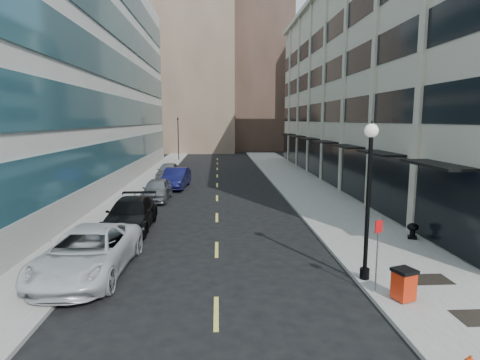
{
  "coord_description": "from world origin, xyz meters",
  "views": [
    {
      "loc": [
        0.09,
        -9.4,
        5.79
      ],
      "look_at": [
        1.26,
        11.78,
        2.59
      ],
      "focal_mm": 30.0,
      "sensor_mm": 36.0,
      "label": 1
    }
  ],
  "objects": [
    {
      "name": "ground",
      "position": [
        0.0,
        0.0,
        0.0
      ],
      "size": [
        160.0,
        160.0,
        0.0
      ],
      "primitive_type": "plane",
      "color": "black",
      "rests_on": "ground"
    },
    {
      "name": "sidewalk_right",
      "position": [
        7.5,
        20.0,
        0.07
      ],
      "size": [
        5.0,
        80.0,
        0.15
      ],
      "primitive_type": "cube",
      "color": "gray",
      "rests_on": "ground"
    },
    {
      "name": "sidewalk_left",
      "position": [
        -6.5,
        20.0,
        0.07
      ],
      "size": [
        3.0,
        80.0,
        0.15
      ],
      "primitive_type": "cube",
      "color": "gray",
      "rests_on": "ground"
    },
    {
      "name": "building_right",
      "position": [
        16.94,
        26.99,
        8.99
      ],
      "size": [
        15.3,
        46.5,
        18.25
      ],
      "color": "#B2AC96",
      "rests_on": "ground"
    },
    {
      "name": "building_left",
      "position": [
        -15.95,
        27.0,
        9.99
      ],
      "size": [
        16.14,
        46.0,
        20.0
      ],
      "color": "silver",
      "rests_on": "ground"
    },
    {
      "name": "skyline_tan_near",
      "position": [
        -4.0,
        68.0,
        14.0
      ],
      "size": [
        14.0,
        18.0,
        28.0
      ],
      "primitive_type": "cube",
      "color": "#91755E",
      "rests_on": "ground"
    },
    {
      "name": "skyline_brown",
      "position": [
        8.0,
        72.0,
        17.0
      ],
      "size": [
        12.0,
        16.0,
        34.0
      ],
      "primitive_type": "cube",
      "color": "brown",
      "rests_on": "ground"
    },
    {
      "name": "skyline_tan_far",
      "position": [
        -14.0,
        78.0,
        11.0
      ],
      "size": [
        12.0,
        14.0,
        22.0
      ],
      "primitive_type": "cube",
      "color": "#91755E",
      "rests_on": "ground"
    },
    {
      "name": "skyline_stone",
      "position": [
        18.0,
        66.0,
        10.0
      ],
      "size": [
        10.0,
        14.0,
        20.0
      ],
      "primitive_type": "cube",
      "color": "#B2AC96",
      "rests_on": "ground"
    },
    {
      "name": "grate_mid",
      "position": [
        7.6,
        1.0,
        0.15
      ],
      "size": [
        1.4,
        1.0,
        0.01
      ],
      "primitive_type": "cube",
      "color": "black",
      "rests_on": "sidewalk_right"
    },
    {
      "name": "grate_far",
      "position": [
        7.6,
        3.8,
        0.15
      ],
      "size": [
        1.4,
        1.0,
        0.01
      ],
      "primitive_type": "cube",
      "color": "black",
      "rests_on": "sidewalk_right"
    },
    {
      "name": "road_centerline",
      "position": [
        0.0,
        17.0,
        0.01
      ],
      "size": [
        0.15,
        68.2,
        0.01
      ],
      "color": "#D8CC4C",
      "rests_on": "ground"
    },
    {
      "name": "traffic_signal",
      "position": [
        -5.5,
        48.0,
        5.72
      ],
      "size": [
        0.66,
        0.66,
        6.98
      ],
      "color": "black",
      "rests_on": "ground"
    },
    {
      "name": "car_white_van",
      "position": [
        -4.8,
        5.3,
        0.87
      ],
      "size": [
        3.13,
        6.37,
        1.74
      ],
      "primitive_type": "imported",
      "rotation": [
        0.0,
        0.0,
        -0.04
      ],
      "color": "silver",
      "rests_on": "ground"
    },
    {
      "name": "car_black_pickup",
      "position": [
        -4.56,
        11.6,
        0.82
      ],
      "size": [
        2.35,
        5.66,
        1.64
      ],
      "primitive_type": "imported",
      "rotation": [
        0.0,
        0.0,
        0.01
      ],
      "color": "black",
      "rests_on": "ground"
    },
    {
      "name": "car_silver_sedan",
      "position": [
        -4.34,
        19.42,
        0.79
      ],
      "size": [
        1.93,
        4.64,
        1.57
      ],
      "primitive_type": "imported",
      "rotation": [
        0.0,
        0.0,
        -0.02
      ],
      "color": "gray",
      "rests_on": "ground"
    },
    {
      "name": "car_blue_sedan",
      "position": [
        -3.5,
        24.68,
        0.86
      ],
      "size": [
        2.26,
        5.34,
        1.71
      ],
      "primitive_type": "imported",
      "rotation": [
        0.0,
        0.0,
        -0.09
      ],
      "color": "#111342",
      "rests_on": "ground"
    },
    {
      "name": "car_grey_sedan",
      "position": [
        -4.8,
        30.0,
        0.81
      ],
      "size": [
        2.16,
        4.84,
        1.62
      ],
      "primitive_type": "imported",
      "rotation": [
        0.0,
        0.0,
        -0.05
      ],
      "color": "slate",
      "rests_on": "ground"
    },
    {
      "name": "trash_bin",
      "position": [
        5.89,
        2.24,
        0.7
      ],
      "size": [
        0.8,
        0.8,
        1.03
      ],
      "rotation": [
        0.0,
        0.0,
        0.34
      ],
      "color": "red",
      "rests_on": "sidewalk_right"
    },
    {
      "name": "lamppost",
      "position": [
        5.3,
        4.0,
        3.46
      ],
      "size": [
        0.47,
        0.47,
        5.64
      ],
      "color": "black",
      "rests_on": "sidewalk_right"
    },
    {
      "name": "sign_post",
      "position": [
        5.3,
        2.99,
        1.79
      ],
      "size": [
        0.29,
        0.15,
        2.57
      ],
      "rotation": [
        0.0,
        0.0,
        0.4
      ],
      "color": "slate",
      "rests_on": "sidewalk_right"
    },
    {
      "name": "urn_planter",
      "position": [
        9.37,
        8.69,
        0.61
      ],
      "size": [
        0.55,
        0.55,
        0.76
      ],
      "rotation": [
        0.0,
        0.0,
        -0.43
      ],
      "color": "black",
      "rests_on": "sidewalk_right"
    }
  ]
}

